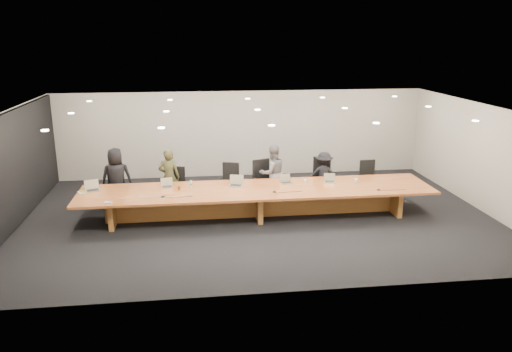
# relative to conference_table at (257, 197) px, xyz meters

# --- Properties ---
(ground) EXTENTS (12.00, 12.00, 0.00)m
(ground) POSITION_rel_conference_table_xyz_m (0.00, 0.00, -0.52)
(ground) COLOR black
(ground) RESTS_ON ground
(back_wall) EXTENTS (12.00, 0.02, 2.80)m
(back_wall) POSITION_rel_conference_table_xyz_m (0.00, 4.00, 0.88)
(back_wall) COLOR beige
(back_wall) RESTS_ON ground
(left_wall_panel) EXTENTS (0.08, 7.84, 2.74)m
(left_wall_panel) POSITION_rel_conference_table_xyz_m (-5.94, 0.00, 0.85)
(left_wall_panel) COLOR black
(left_wall_panel) RESTS_ON ground
(conference_table) EXTENTS (9.00, 1.80, 0.75)m
(conference_table) POSITION_rel_conference_table_xyz_m (0.00, 0.00, 0.00)
(conference_table) COLOR brown
(conference_table) RESTS_ON ground
(chair_far_left) EXTENTS (0.63, 0.63, 1.09)m
(chair_far_left) POSITION_rel_conference_table_xyz_m (-3.76, 1.20, 0.02)
(chair_far_left) COLOR black
(chair_far_left) RESTS_ON ground
(chair_left) EXTENTS (0.68, 0.68, 1.07)m
(chair_left) POSITION_rel_conference_table_xyz_m (-2.12, 1.16, 0.01)
(chair_left) COLOR black
(chair_left) RESTS_ON ground
(chair_mid_left) EXTENTS (0.73, 0.73, 1.12)m
(chair_mid_left) POSITION_rel_conference_table_xyz_m (-0.64, 1.21, 0.04)
(chair_mid_left) COLOR black
(chair_mid_left) RESTS_ON ground
(chair_mid_right) EXTENTS (0.77, 0.77, 1.20)m
(chair_mid_right) POSITION_rel_conference_table_xyz_m (0.35, 1.15, 0.08)
(chair_mid_right) COLOR black
(chair_mid_right) RESTS_ON ground
(chair_right) EXTENTS (0.76, 0.76, 1.20)m
(chair_right) POSITION_rel_conference_table_xyz_m (1.98, 1.21, 0.08)
(chair_right) COLOR black
(chair_right) RESTS_ON ground
(chair_far_right) EXTENTS (0.58, 0.58, 1.08)m
(chair_far_right) POSITION_rel_conference_table_xyz_m (3.39, 1.15, 0.02)
(chair_far_right) COLOR black
(chair_far_right) RESTS_ON ground
(person_a) EXTENTS (0.87, 0.63, 1.65)m
(person_a) POSITION_rel_conference_table_xyz_m (-3.67, 1.22, 0.30)
(person_a) COLOR black
(person_a) RESTS_ON ground
(person_b) EXTENTS (0.61, 0.43, 1.59)m
(person_b) POSITION_rel_conference_table_xyz_m (-2.28, 1.19, 0.27)
(person_b) COLOR #33331B
(person_b) RESTS_ON ground
(person_c) EXTENTS (0.91, 0.79, 1.61)m
(person_c) POSITION_rel_conference_table_xyz_m (0.58, 1.23, 0.28)
(person_c) COLOR #5F5F61
(person_c) RESTS_ON ground
(person_d) EXTENTS (0.99, 0.75, 1.36)m
(person_d) POSITION_rel_conference_table_xyz_m (2.06, 1.24, 0.16)
(person_d) COLOR black
(person_d) RESTS_ON ground
(laptop_a) EXTENTS (0.41, 0.36, 0.27)m
(laptop_a) POSITION_rel_conference_table_xyz_m (-4.14, 0.33, 0.37)
(laptop_a) COLOR #B7AB8C
(laptop_a) RESTS_ON conference_table
(laptop_b) EXTENTS (0.33, 0.26, 0.24)m
(laptop_b) POSITION_rel_conference_table_xyz_m (-2.29, 0.41, 0.35)
(laptop_b) COLOR #C4B895
(laptop_b) RESTS_ON conference_table
(laptop_c) EXTENTS (0.42, 0.35, 0.28)m
(laptop_c) POSITION_rel_conference_table_xyz_m (-0.53, 0.29, 0.37)
(laptop_c) COLOR #C5B896
(laptop_c) RESTS_ON conference_table
(laptop_d) EXTENTS (0.34, 0.29, 0.23)m
(laptop_d) POSITION_rel_conference_table_xyz_m (0.83, 0.38, 0.35)
(laptop_d) COLOR tan
(laptop_d) RESTS_ON conference_table
(laptop_e) EXTENTS (0.33, 0.26, 0.23)m
(laptop_e) POSITION_rel_conference_table_xyz_m (1.98, 0.33, 0.34)
(laptop_e) COLOR tan
(laptop_e) RESTS_ON conference_table
(water_bottle) EXTENTS (0.06, 0.06, 0.19)m
(water_bottle) POSITION_rel_conference_table_xyz_m (-1.68, 0.27, 0.33)
(water_bottle) COLOR silver
(water_bottle) RESTS_ON conference_table
(amber_mug) EXTENTS (0.09, 0.09, 0.10)m
(amber_mug) POSITION_rel_conference_table_xyz_m (-1.98, 0.16, 0.28)
(amber_mug) COLOR brown
(amber_mug) RESTS_ON conference_table
(paper_cup_near) EXTENTS (0.09, 0.09, 0.09)m
(paper_cup_near) POSITION_rel_conference_table_xyz_m (1.32, 0.34, 0.28)
(paper_cup_near) COLOR silver
(paper_cup_near) RESTS_ON conference_table
(paper_cup_far) EXTENTS (0.09, 0.09, 0.10)m
(paper_cup_far) POSITION_rel_conference_table_xyz_m (2.67, 0.20, 0.28)
(paper_cup_far) COLOR silver
(paper_cup_far) RESTS_ON conference_table
(notepad) EXTENTS (0.31, 0.28, 0.02)m
(notepad) POSITION_rel_conference_table_xyz_m (-4.35, 0.24, 0.24)
(notepad) COLOR silver
(notepad) RESTS_ON conference_table
(lime_gadget) EXTENTS (0.16, 0.11, 0.02)m
(lime_gadget) POSITION_rel_conference_table_xyz_m (-4.36, 0.22, 0.26)
(lime_gadget) COLOR green
(lime_gadget) RESTS_ON notepad
(av_box) EXTENTS (0.20, 0.17, 0.03)m
(av_box) POSITION_rel_conference_table_xyz_m (-3.60, -0.69, 0.24)
(av_box) COLOR #B3B2B7
(av_box) RESTS_ON conference_table
(mic_left) EXTENTS (0.14, 0.14, 0.03)m
(mic_left) POSITION_rel_conference_table_xyz_m (-2.36, -0.40, 0.24)
(mic_left) COLOR black
(mic_left) RESTS_ON conference_table
(mic_center) EXTENTS (0.15, 0.15, 0.03)m
(mic_center) POSITION_rel_conference_table_xyz_m (0.38, -0.35, 0.24)
(mic_center) COLOR black
(mic_center) RESTS_ON conference_table
(mic_right) EXTENTS (0.13, 0.13, 0.03)m
(mic_right) POSITION_rel_conference_table_xyz_m (3.03, -0.51, 0.24)
(mic_right) COLOR black
(mic_right) RESTS_ON conference_table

